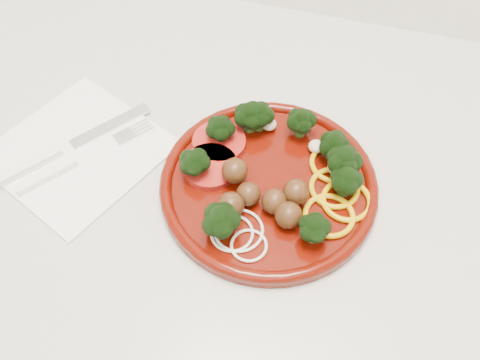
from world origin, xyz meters
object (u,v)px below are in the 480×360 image
(plate, at_px, (271,178))
(fork, at_px, (64,167))
(knife, at_px, (56,152))
(napkin, at_px, (78,151))

(plate, xyz_separation_m, fork, (-0.23, -0.04, -0.01))
(knife, height_order, fork, knife)
(plate, distance_m, napkin, 0.23)
(plate, bearing_deg, fork, -169.26)
(knife, bearing_deg, plate, -46.76)
(fork, bearing_deg, napkin, 33.31)
(fork, bearing_deg, knife, 83.00)
(plate, relative_size, napkin, 1.38)
(knife, distance_m, fork, 0.03)
(plate, bearing_deg, napkin, -176.37)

